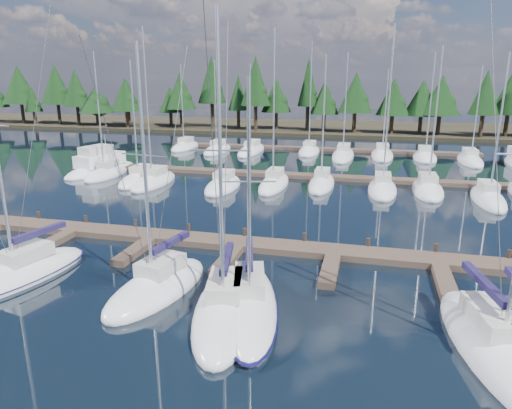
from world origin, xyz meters
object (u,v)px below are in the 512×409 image
(front_sailboat_2, at_px, (158,287))
(front_sailboat_1, at_px, (23,273))
(front_sailboat_3, at_px, (225,310))
(motor_yacht_left, at_px, (101,168))
(front_sailboat_4, at_px, (249,305))
(front_sailboat_5, at_px, (495,346))
(main_dock, at_px, (238,247))

(front_sailboat_2, bearing_deg, front_sailboat_1, -177.80)
(front_sailboat_1, distance_m, front_sailboat_3, 11.95)
(front_sailboat_1, height_order, motor_yacht_left, front_sailboat_1)
(front_sailboat_4, distance_m, motor_yacht_left, 36.86)
(front_sailboat_1, height_order, front_sailboat_3, front_sailboat_1)
(front_sailboat_3, height_order, motor_yacht_left, front_sailboat_3)
(front_sailboat_3, bearing_deg, front_sailboat_1, 174.38)
(front_sailboat_1, bearing_deg, front_sailboat_3, -5.62)
(front_sailboat_1, bearing_deg, front_sailboat_5, -3.34)
(front_sailboat_3, bearing_deg, front_sailboat_4, 38.23)
(main_dock, bearing_deg, front_sailboat_3, -77.89)
(main_dock, height_order, front_sailboat_5, front_sailboat_5)
(front_sailboat_3, relative_size, motor_yacht_left, 1.30)
(motor_yacht_left, bearing_deg, front_sailboat_2, -52.94)
(main_dock, height_order, front_sailboat_4, front_sailboat_4)
(front_sailboat_2, height_order, front_sailboat_3, front_sailboat_3)
(main_dock, bearing_deg, front_sailboat_1, -145.64)
(front_sailboat_4, bearing_deg, front_sailboat_5, -5.27)
(main_dock, xyz_separation_m, front_sailboat_4, (2.72, -7.34, 0.07))
(front_sailboat_1, distance_m, front_sailboat_4, 12.88)
(front_sailboat_1, height_order, front_sailboat_2, front_sailboat_1)
(motor_yacht_left, bearing_deg, front_sailboat_1, -65.64)
(front_sailboat_2, relative_size, front_sailboat_3, 0.92)
(front_sailboat_5, bearing_deg, front_sailboat_4, 174.73)
(front_sailboat_5, bearing_deg, front_sailboat_2, 173.85)
(main_dock, xyz_separation_m, front_sailboat_5, (13.06, -8.29, 0.08))
(front_sailboat_1, distance_m, front_sailboat_2, 7.86)
(front_sailboat_5, height_order, motor_yacht_left, front_sailboat_5)
(front_sailboat_1, bearing_deg, front_sailboat_2, 2.20)
(front_sailboat_4, height_order, front_sailboat_5, front_sailboat_5)
(front_sailboat_3, xyz_separation_m, front_sailboat_4, (0.98, 0.77, -0.02))
(front_sailboat_1, height_order, front_sailboat_4, front_sailboat_1)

